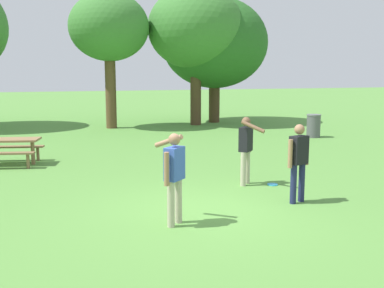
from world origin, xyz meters
The scene contains 10 objects.
ground_plane centered at (0.00, 0.00, 0.00)m, with size 120.00×120.00×0.00m, color #568E3D.
person_thrower centered at (-0.69, -0.55, 0.96)m, with size 0.47×0.84×1.64m.
person_catcher centered at (1.78, 1.68, 0.96)m, with size 0.47×0.84×1.64m.
person_bystander centered at (2.13, -0.05, 0.94)m, with size 0.58×0.33×1.64m.
frisbee centered at (2.38, 1.43, 0.01)m, with size 0.25×0.25×0.03m, color #2D9EDB.
picnic_table_near centered at (-3.71, 6.10, 0.56)m, with size 1.99×1.78×0.77m.
trash_can_beside_table centered at (7.99, 8.12, 0.48)m, with size 0.59×0.59×0.96m.
tree_slender_mid centered at (0.53, 14.08, 4.75)m, with size 3.78×3.78×6.42m.
tree_back_left centered at (4.89, 14.10, 4.85)m, with size 4.86×4.86×6.95m.
tree_back_right centered at (6.24, 14.93, 4.22)m, with size 5.63×5.63×6.63m.
Camera 1 is at (-2.91, -7.98, 2.68)m, focal length 42.44 mm.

